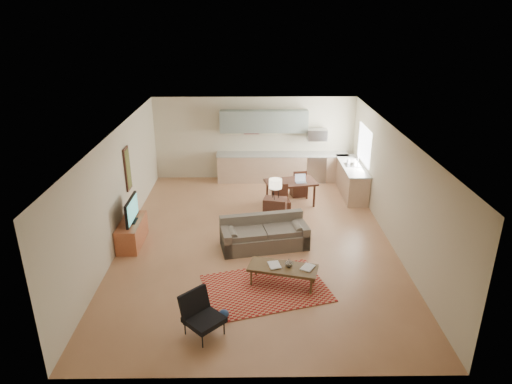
{
  "coord_description": "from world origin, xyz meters",
  "views": [
    {
      "loc": [
        -0.12,
        -9.95,
        5.28
      ],
      "look_at": [
        0.0,
        0.3,
        1.15
      ],
      "focal_mm": 32.0,
      "sensor_mm": 36.0,
      "label": 1
    }
  ],
  "objects_px": {
    "armchair": "(204,316)",
    "console_table": "(275,210)",
    "coffee_table": "(283,275)",
    "sofa": "(264,233)",
    "dining_table": "(290,193)",
    "tv_credenza": "(132,232)"
  },
  "relations": [
    {
      "from": "armchair",
      "to": "coffee_table",
      "type": "bearing_deg",
      "value": 2.06
    },
    {
      "from": "coffee_table",
      "to": "dining_table",
      "type": "height_order",
      "value": "dining_table"
    },
    {
      "from": "sofa",
      "to": "armchair",
      "type": "distance_m",
      "value": 3.33
    },
    {
      "from": "sofa",
      "to": "coffee_table",
      "type": "distance_m",
      "value": 1.64
    },
    {
      "from": "armchair",
      "to": "dining_table",
      "type": "height_order",
      "value": "armchair"
    },
    {
      "from": "coffee_table",
      "to": "armchair",
      "type": "bearing_deg",
      "value": -118.62
    },
    {
      "from": "armchair",
      "to": "tv_credenza",
      "type": "relative_size",
      "value": 0.6
    },
    {
      "from": "tv_credenza",
      "to": "armchair",
      "type": "bearing_deg",
      "value": -58.54
    },
    {
      "from": "console_table",
      "to": "dining_table",
      "type": "height_order",
      "value": "dining_table"
    },
    {
      "from": "coffee_table",
      "to": "sofa",
      "type": "bearing_deg",
      "value": 116.58
    },
    {
      "from": "armchair",
      "to": "tv_credenza",
      "type": "xyz_separation_m",
      "value": [
        -2.05,
        3.34,
        -0.09
      ]
    },
    {
      "from": "coffee_table",
      "to": "dining_table",
      "type": "distance_m",
      "value": 4.15
    },
    {
      "from": "console_table",
      "to": "dining_table",
      "type": "distance_m",
      "value": 1.27
    },
    {
      "from": "coffee_table",
      "to": "tv_credenza",
      "type": "relative_size",
      "value": 1.09
    },
    {
      "from": "coffee_table",
      "to": "armchair",
      "type": "xyz_separation_m",
      "value": [
        -1.46,
        -1.53,
        0.17
      ]
    },
    {
      "from": "tv_credenza",
      "to": "console_table",
      "type": "bearing_deg",
      "value": 18.16
    },
    {
      "from": "armchair",
      "to": "console_table",
      "type": "height_order",
      "value": "armchair"
    },
    {
      "from": "sofa",
      "to": "tv_credenza",
      "type": "relative_size",
      "value": 1.65
    },
    {
      "from": "sofa",
      "to": "tv_credenza",
      "type": "bearing_deg",
      "value": 165.01
    },
    {
      "from": "coffee_table",
      "to": "dining_table",
      "type": "xyz_separation_m",
      "value": [
        0.49,
        4.12,
        0.15
      ]
    },
    {
      "from": "coffee_table",
      "to": "dining_table",
      "type": "relative_size",
      "value": 0.99
    },
    {
      "from": "tv_credenza",
      "to": "sofa",
      "type": "bearing_deg",
      "value": -3.79
    }
  ]
}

